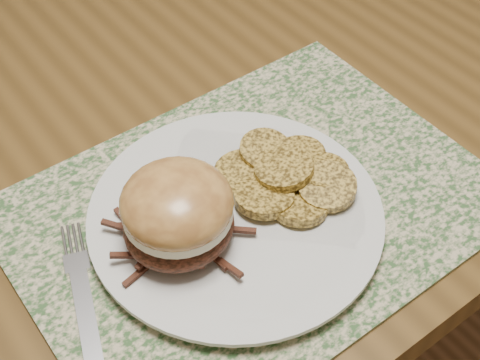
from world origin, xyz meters
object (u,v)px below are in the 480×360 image
(pork_sandwich, at_px, (178,212))
(dining_table, at_px, (203,91))
(dinner_plate, at_px, (236,216))
(fork, at_px, (85,307))

(pork_sandwich, bearing_deg, dining_table, 29.78)
(dinner_plate, height_order, fork, dinner_plate)
(dining_table, xyz_separation_m, fork, (-0.30, -0.26, 0.09))
(dining_table, distance_m, dinner_plate, 0.31)
(dinner_plate, height_order, pork_sandwich, pork_sandwich)
(dining_table, relative_size, fork, 8.17)
(pork_sandwich, relative_size, fork, 0.71)
(pork_sandwich, bearing_deg, dinner_plate, -25.94)
(dining_table, xyz_separation_m, pork_sandwich, (-0.20, -0.26, 0.14))
(dining_table, height_order, dinner_plate, dinner_plate)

